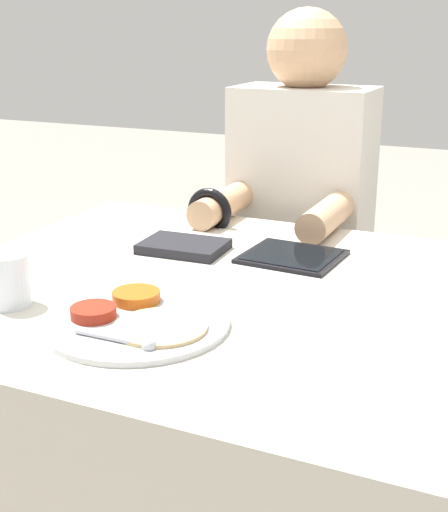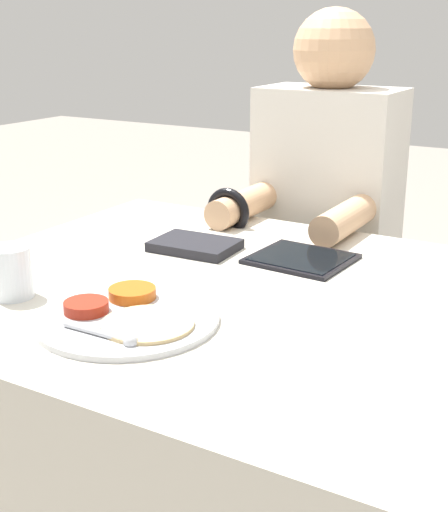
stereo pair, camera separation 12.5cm
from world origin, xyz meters
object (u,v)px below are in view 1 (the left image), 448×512
person_diner (298,257)px  tablet_device (292,256)px  thali_tray (135,320)px  drinking_glass (9,280)px  red_notebook (184,247)px

person_diner → tablet_device: bearing=-73.5°
tablet_device → person_diner: (-0.13, 0.42, -0.15)m
thali_tray → drinking_glass: 0.24m
red_notebook → drinking_glass: drinking_glass is taller
thali_tray → person_diner: (-0.01, 0.84, -0.15)m
tablet_device → person_diner: bearing=106.5°
red_notebook → person_diner: (0.10, 0.47, -0.15)m
person_diner → drinking_glass: (-0.22, -0.85, 0.19)m
thali_tray → red_notebook: size_ratio=1.67×
tablet_device → person_diner: person_diner is taller
drinking_glass → person_diner: bearing=75.4°
person_diner → red_notebook: bearing=-101.5°
thali_tray → tablet_device: (0.11, 0.42, -0.00)m
thali_tray → red_notebook: (-0.11, 0.37, 0.00)m
thali_tray → red_notebook: bearing=106.2°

